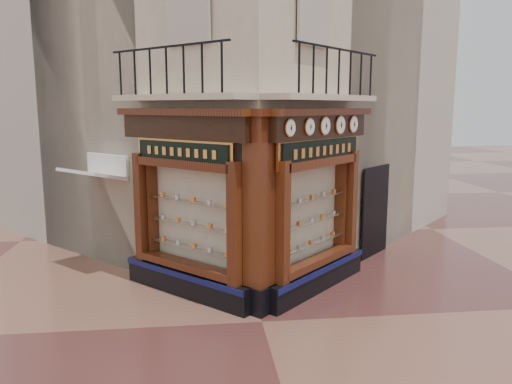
{
  "coord_description": "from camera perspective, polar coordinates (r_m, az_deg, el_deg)",
  "views": [
    {
      "loc": [
        -1.13,
        -8.8,
        4.01
      ],
      "look_at": [
        0.12,
        2.0,
        2.15
      ],
      "focal_mm": 35.0,
      "sensor_mm": 36.0,
      "label": 1
    }
  ],
  "objects": [
    {
      "name": "shopfront_right",
      "position": [
        10.87,
        7.02,
        -1.15
      ],
      "size": [
        2.86,
        2.86,
        3.98
      ],
      "rotation": [
        0.0,
        0.0,
        0.79
      ],
      "color": "black",
      "rests_on": "ground"
    },
    {
      "name": "clock_a",
      "position": [
        9.44,
        3.88,
        7.32
      ],
      "size": [
        0.28,
        0.28,
        0.34
      ],
      "rotation": [
        0.0,
        0.0,
        0.79
      ],
      "color": "#AF6D3A",
      "rests_on": "ground"
    },
    {
      "name": "neighbour_left",
      "position": [
        17.55,
        -11.33,
        14.39
      ],
      "size": [
        11.31,
        11.31,
        11.0
      ],
      "primitive_type": "cube",
      "rotation": [
        0.0,
        0.0,
        0.79
      ],
      "color": "#B5AB9E",
      "rests_on": "ground"
    },
    {
      "name": "signboard_right",
      "position": [
        10.67,
        7.51,
        4.73
      ],
      "size": [
        2.28,
        2.28,
        0.61
      ],
      "rotation": [
        0.0,
        0.0,
        0.79
      ],
      "color": "#E49243",
      "rests_on": "ground"
    },
    {
      "name": "corner_pilaster",
      "position": [
        9.59,
        0.33,
        -2.71
      ],
      "size": [
        0.85,
        0.85,
        3.98
      ],
      "rotation": [
        0.0,
        0.0,
        0.79
      ],
      "color": "black",
      "rests_on": "ground"
    },
    {
      "name": "clock_e",
      "position": [
        11.61,
        11.05,
        7.6
      ],
      "size": [
        0.31,
        0.31,
        0.38
      ],
      "rotation": [
        0.0,
        0.0,
        0.79
      ],
      "color": "#AF6D3A",
      "rests_on": "ground"
    },
    {
      "name": "clock_d",
      "position": [
        11.08,
        9.58,
        7.56
      ],
      "size": [
        0.32,
        0.32,
        0.41
      ],
      "rotation": [
        0.0,
        0.0,
        0.79
      ],
      "color": "#AF6D3A",
      "rests_on": "ground"
    },
    {
      "name": "awning",
      "position": [
        13.18,
        -17.68,
        -8.48
      ],
      "size": [
        1.8,
        1.8,
        0.3
      ],
      "primitive_type": null,
      "rotation": [
        0.24,
        0.0,
        2.36
      ],
      "color": "silver",
      "rests_on": "ground"
    },
    {
      "name": "clock_b",
      "position": [
        10.01,
        6.11,
        7.42
      ],
      "size": [
        0.28,
        0.28,
        0.35
      ],
      "rotation": [
        0.0,
        0.0,
        0.79
      ],
      "color": "#AF6D3A",
      "rests_on": "ground"
    },
    {
      "name": "clock_c",
      "position": [
        10.52,
        7.88,
        7.49
      ],
      "size": [
        0.31,
        0.31,
        0.39
      ],
      "rotation": [
        0.0,
        0.0,
        0.79
      ],
      "color": "#AF6D3A",
      "rests_on": "ground"
    },
    {
      "name": "shopfront_left",
      "position": [
        10.57,
        -7.97,
        -1.48
      ],
      "size": [
        2.86,
        2.86,
        3.98
      ],
      "rotation": [
        0.0,
        0.0,
        2.36
      ],
      "color": "black",
      "rests_on": "ground"
    },
    {
      "name": "main_building",
      "position": [
        15.13,
        -2.36,
        17.26
      ],
      "size": [
        11.31,
        11.31,
        12.0
      ],
      "primitive_type": "cube",
      "rotation": [
        0.0,
        0.0,
        0.79
      ],
      "color": "beige",
      "rests_on": "ground"
    },
    {
      "name": "neighbour_right",
      "position": [
        17.86,
        5.23,
        14.45
      ],
      "size": [
        11.31,
        11.31,
        11.0
      ],
      "primitive_type": "cube",
      "rotation": [
        0.0,
        0.0,
        0.79
      ],
      "color": "#B5AB9E",
      "rests_on": "ground"
    },
    {
      "name": "ground",
      "position": [
        9.74,
        0.68,
        -14.61
      ],
      "size": [
        80.0,
        80.0,
        0.0
      ],
      "primitive_type": "plane",
      "color": "#4B2623",
      "rests_on": "ground"
    },
    {
      "name": "balcony",
      "position": [
        10.35,
        -0.33,
        10.85
      ],
      "size": [
        5.94,
        2.97,
        1.03
      ],
      "color": "beige",
      "rests_on": "ground"
    },
    {
      "name": "signboard_left",
      "position": [
        10.36,
        -8.43,
        4.56
      ],
      "size": [
        2.0,
        2.0,
        0.54
      ],
      "rotation": [
        0.0,
        0.0,
        2.36
      ],
      "color": "#E49243",
      "rests_on": "ground"
    }
  ]
}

